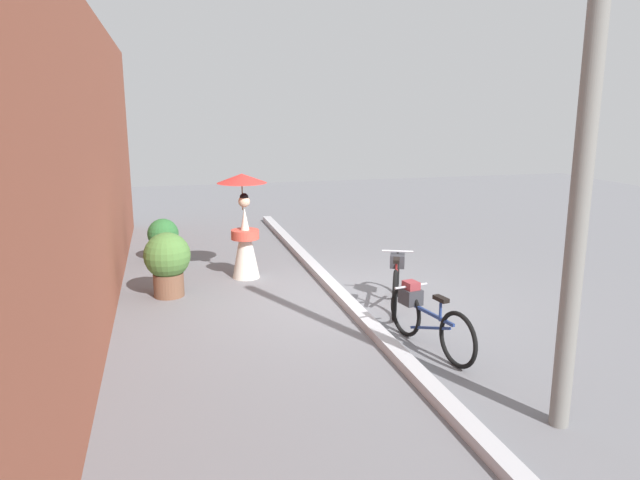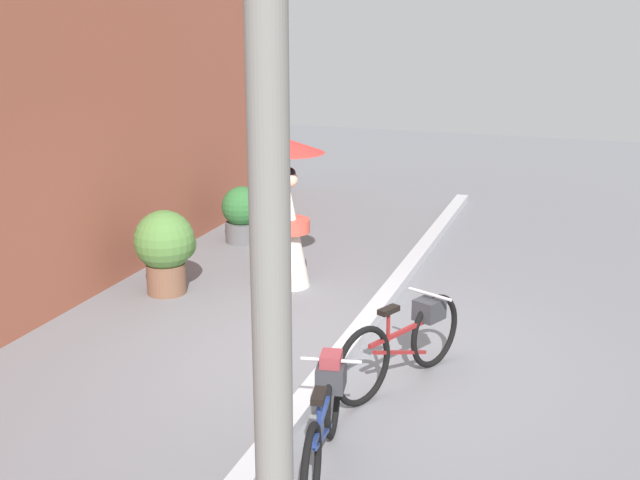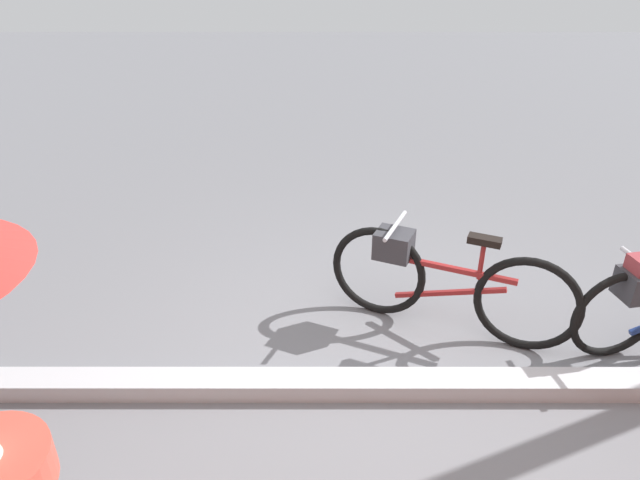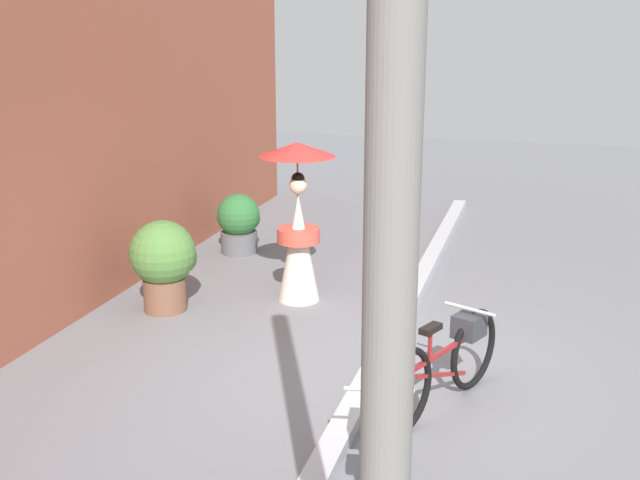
% 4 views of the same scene
% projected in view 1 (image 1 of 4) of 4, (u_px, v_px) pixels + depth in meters
% --- Properties ---
extents(ground_plane, '(30.00, 30.00, 0.00)m').
position_uv_depth(ground_plane, '(345.00, 303.00, 9.14)').
color(ground_plane, slate).
extents(building_wall, '(14.00, 0.40, 4.20)m').
position_uv_depth(building_wall, '(86.00, 173.00, 7.78)').
color(building_wall, brown).
rests_on(building_wall, ground_plane).
extents(sidewalk_curb, '(14.00, 0.20, 0.12)m').
position_uv_depth(sidewalk_curb, '(345.00, 299.00, 9.12)').
color(sidewalk_curb, '#B2B2B7').
rests_on(sidewalk_curb, ground_plane).
extents(bicycle_near_officer, '(1.67, 0.79, 0.81)m').
position_uv_depth(bicycle_near_officer, '(396.00, 280.00, 8.88)').
color(bicycle_near_officer, black).
rests_on(bicycle_near_officer, ground_plane).
extents(bicycle_far_side, '(1.73, 0.51, 0.77)m').
position_uv_depth(bicycle_far_side, '(425.00, 316.00, 7.35)').
color(bicycle_far_side, black).
rests_on(bicycle_far_side, ground_plane).
extents(person_with_parasol, '(0.86, 0.86, 1.83)m').
position_uv_depth(person_with_parasol, '(244.00, 224.00, 10.30)').
color(person_with_parasol, silver).
rests_on(person_with_parasol, ground_plane).
extents(potted_plant_by_door, '(0.75, 0.73, 1.03)m').
position_uv_depth(potted_plant_by_door, '(168.00, 260.00, 9.35)').
color(potted_plant_by_door, brown).
rests_on(potted_plant_by_door, ground_plane).
extents(potted_plant_small, '(0.61, 0.60, 0.83)m').
position_uv_depth(potted_plant_small, '(164.00, 239.00, 11.57)').
color(potted_plant_small, '#59595B').
rests_on(potted_plant_small, ground_plane).
extents(utility_pole, '(0.18, 0.18, 4.80)m').
position_uv_depth(utility_pole, '(583.00, 172.00, 5.10)').
color(utility_pole, slate).
rests_on(utility_pole, ground_plane).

